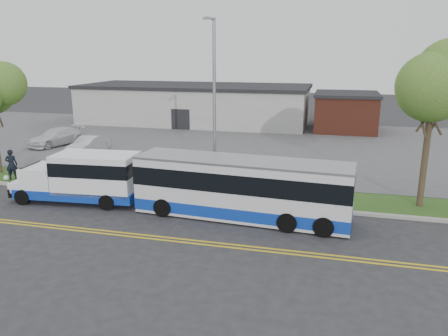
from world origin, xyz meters
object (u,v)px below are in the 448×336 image
(parked_car_b, at_px, (57,137))
(parked_car_a, at_px, (88,145))
(transit_bus, at_px, (241,188))
(pedestrian, at_px, (12,165))
(shuttle_bus, at_px, (85,176))
(tree_east, at_px, (434,87))
(streetlight_near, at_px, (214,101))

(parked_car_b, bearing_deg, parked_car_a, -9.70)
(transit_bus, bearing_deg, pedestrian, 174.63)
(transit_bus, bearing_deg, shuttle_bus, -177.33)
(tree_east, height_order, parked_car_b, tree_east)
(transit_bus, distance_m, parked_car_b, 22.66)
(shuttle_bus, bearing_deg, parked_car_a, 115.95)
(streetlight_near, relative_size, shuttle_bus, 1.34)
(streetlight_near, relative_size, pedestrian, 4.90)
(transit_bus, distance_m, parked_car_a, 17.65)
(transit_bus, xyz_separation_m, parked_car_a, (-14.44, 10.13, -0.68))
(streetlight_near, xyz_separation_m, parked_car_a, (-12.15, 6.76, -4.44))
(shuttle_bus, relative_size, parked_car_a, 1.70)
(tree_east, bearing_deg, shuttle_bus, -168.83)
(tree_east, height_order, transit_bus, tree_east)
(tree_east, relative_size, parked_car_a, 1.99)
(tree_east, bearing_deg, transit_bus, -157.34)
(parked_car_a, relative_size, parked_car_b, 0.84)
(streetlight_near, height_order, transit_bus, streetlight_near)
(tree_east, relative_size, parked_car_b, 1.66)
(streetlight_near, xyz_separation_m, parked_car_b, (-16.61, 9.13, -4.41))
(shuttle_bus, height_order, parked_car_b, shuttle_bus)
(transit_bus, height_order, parked_car_b, transit_bus)
(pedestrian, distance_m, parked_car_a, 7.63)
(pedestrian, xyz_separation_m, parked_car_b, (-3.71, 9.96, -0.24))
(shuttle_bus, distance_m, transit_bus, 8.61)
(transit_bus, bearing_deg, parked_car_b, 150.64)
(streetlight_near, bearing_deg, tree_east, 1.42)
(streetlight_near, distance_m, pedestrian, 13.58)
(tree_east, bearing_deg, parked_car_a, 164.34)
(pedestrian, bearing_deg, transit_bus, 147.65)
(shuttle_bus, bearing_deg, parked_car_b, 125.46)
(tree_east, relative_size, shuttle_bus, 1.17)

